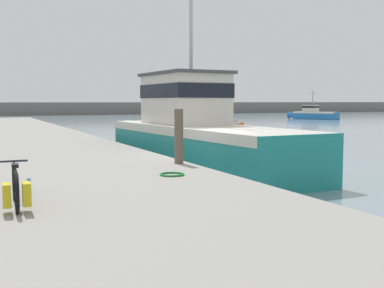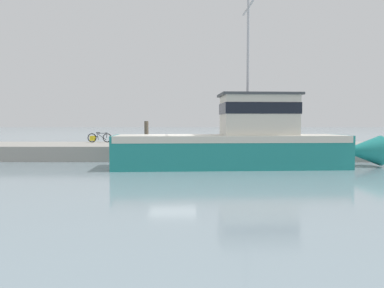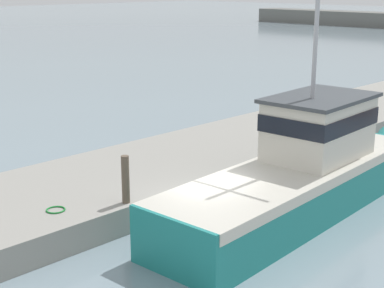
{
  "view_description": "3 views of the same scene",
  "coord_description": "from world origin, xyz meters",
  "views": [
    {
      "loc": [
        -6.7,
        -13.47,
        2.54
      ],
      "look_at": [
        -1.39,
        -1.73,
        1.4
      ],
      "focal_mm": 45.0,
      "sensor_mm": 36.0,
      "label": 1
    },
    {
      "loc": [
        19.86,
        1.15,
        2.27
      ],
      "look_at": [
        -0.13,
        1.03,
        1.11
      ],
      "focal_mm": 35.0,
      "sensor_mm": 36.0,
      "label": 2
    },
    {
      "loc": [
        11.38,
        -11.94,
        7.29
      ],
      "look_at": [
        -3.25,
        2.72,
        1.56
      ],
      "focal_mm": 55.0,
      "sensor_mm": 36.0,
      "label": 3
    }
  ],
  "objects": [
    {
      "name": "ground_plane",
      "position": [
        0.0,
        0.0,
        0.0
      ],
      "size": [
        320.0,
        320.0,
        0.0
      ],
      "primitive_type": "plane",
      "color": "gray"
    },
    {
      "name": "dock_pier",
      "position": [
        -4.23,
        0.0,
        0.44
      ],
      "size": [
        5.69,
        80.0,
        0.88
      ],
      "primitive_type": "cube",
      "color": "gray",
      "rests_on": "ground_plane"
    },
    {
      "name": "fishing_boat_main",
      "position": [
        1.09,
        3.63,
        1.36
      ],
      "size": [
        3.7,
        13.66,
        9.34
      ],
      "rotation": [
        0.0,
        0.0,
        0.06
      ],
      "color": "teal",
      "rests_on": "ground_plane"
    },
    {
      "name": "mooring_post",
      "position": [
        -1.73,
        -1.61,
        1.61
      ],
      "size": [
        0.24,
        0.24,
        1.47
      ],
      "primitive_type": "cylinder",
      "color": "brown",
      "rests_on": "dock_pier"
    },
    {
      "name": "hose_coil",
      "position": [
        -2.67,
        -3.47,
        0.9
      ],
      "size": [
        0.56,
        0.56,
        0.05
      ],
      "primitive_type": "torus",
      "color": "#197A2D",
      "rests_on": "dock_pier"
    }
  ]
}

